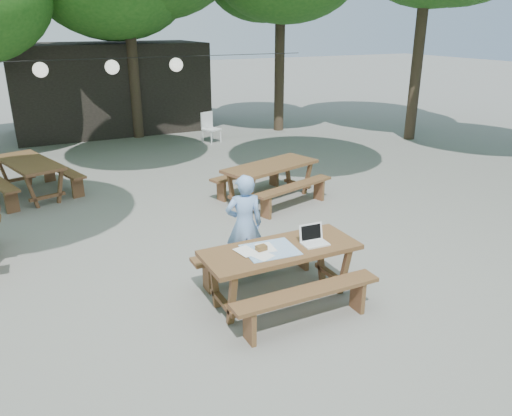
{
  "coord_description": "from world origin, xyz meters",
  "views": [
    {
      "loc": [
        -2.61,
        -6.63,
        3.41
      ],
      "look_at": [
        0.21,
        -0.96,
        1.05
      ],
      "focal_mm": 35.0,
      "sensor_mm": 36.0,
      "label": 1
    }
  ],
  "objects": [
    {
      "name": "laptop",
      "position": [
        0.65,
        -1.71,
        0.81
      ],
      "size": [
        0.34,
        0.28,
        0.24
      ],
      "rotation": [
        0.0,
        0.0,
        -0.05
      ],
      "color": "white",
      "rests_on": "main_picnic_table"
    },
    {
      "name": "paper_lanterns",
      "position": [
        -0.19,
        6.0,
        2.4
      ],
      "size": [
        9.0,
        0.34,
        0.38
      ],
      "color": "black",
      "rests_on": "ground"
    },
    {
      "name": "picnic_table_ne",
      "position": [
        1.92,
        1.84,
        0.39
      ],
      "size": [
        2.27,
        2.05,
        0.75
      ],
      "rotation": [
        0.0,
        0.0,
        0.29
      ],
      "color": "brown",
      "rests_on": "ground"
    },
    {
      "name": "picnic_table_far_w",
      "position": [
        -2.39,
        4.3,
        0.39
      ],
      "size": [
        2.05,
        2.27,
        0.75
      ],
      "rotation": [
        0.0,
        0.0,
        1.86
      ],
      "color": "brown",
      "rests_on": "ground"
    },
    {
      "name": "plastic_chair",
      "position": [
        2.77,
        7.25,
        0.26
      ],
      "size": [
        0.57,
        0.57,
        0.9
      ],
      "rotation": [
        0.0,
        0.0,
        0.37
      ],
      "color": "white",
      "rests_on": "ground"
    },
    {
      "name": "ground",
      "position": [
        0.0,
        0.0,
        0.0
      ],
      "size": [
        80.0,
        80.0,
        0.0
      ],
      "primitive_type": "plane",
      "color": "slate",
      "rests_on": "ground"
    },
    {
      "name": "pavilion",
      "position": [
        0.5,
        10.5,
        1.4
      ],
      "size": [
        6.0,
        3.0,
        2.8
      ],
      "primitive_type": "cube",
      "color": "black",
      "rests_on": "ground"
    },
    {
      "name": "woman",
      "position": [
        0.13,
        -0.73,
        0.73
      ],
      "size": [
        0.6,
        0.46,
        1.47
      ],
      "primitive_type": "imported",
      "rotation": [
        0.0,
        0.0,
        2.92
      ],
      "color": "#7FA9E7",
      "rests_on": "ground"
    },
    {
      "name": "tabletop_clutter",
      "position": [
        0.02,
        -1.66,
        0.76
      ],
      "size": [
        0.77,
        0.6,
        0.08
      ],
      "color": "#397EC3",
      "rests_on": "main_picnic_table"
    },
    {
      "name": "main_picnic_table",
      "position": [
        0.21,
        -1.66,
        0.39
      ],
      "size": [
        2.0,
        1.58,
        0.75
      ],
      "color": "brown",
      "rests_on": "ground"
    }
  ]
}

